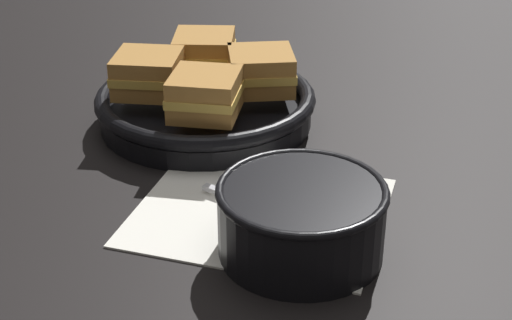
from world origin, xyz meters
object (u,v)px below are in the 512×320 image
at_px(sandwich_near_left, 205,94).
at_px(sandwich_far_right, 148,73).
at_px(skillet, 206,107).
at_px(soup_bowl, 301,216).
at_px(spoon, 292,216).
at_px(sandwich_far_left, 204,53).
at_px(sandwich_near_right, 261,71).

height_order(sandwich_near_left, sandwich_far_right, same).
bearing_deg(skillet, sandwich_far_right, -160.14).
height_order(soup_bowl, sandwich_near_left, sandwich_near_left).
relative_size(spoon, sandwich_far_left, 1.59).
height_order(soup_bowl, sandwich_far_left, sandwich_far_left).
height_order(sandwich_far_left, sandwich_far_right, same).
height_order(skillet, sandwich_near_left, sandwich_near_left).
bearing_deg(spoon, sandwich_near_left, 152.69).
height_order(sandwich_near_left, sandwich_far_left, same).
height_order(soup_bowl, spoon, soup_bowl).
relative_size(skillet, sandwich_near_right, 2.67).
distance_m(spoon, sandwich_near_left, 0.19).
xyz_separation_m(sandwich_near_left, sandwich_near_right, (0.04, 0.08, 0.00)).
bearing_deg(soup_bowl, sandwich_far_left, 123.33).
height_order(soup_bowl, sandwich_near_right, sandwich_near_right).
bearing_deg(soup_bowl, skillet, 126.38).
height_order(spoon, skillet, skillet).
xyz_separation_m(skillet, sandwich_far_left, (-0.02, 0.06, 0.04)).
xyz_separation_m(spoon, sandwich_far_left, (-0.17, 0.25, 0.06)).
bearing_deg(sandwich_far_left, sandwich_near_right, -25.14).
bearing_deg(sandwich_near_right, sandwich_near_left, -115.14).
bearing_deg(sandwich_far_right, spoon, -37.67).
relative_size(spoon, sandwich_far_right, 1.67).
height_order(spoon, sandwich_near_left, sandwich_near_left).
bearing_deg(sandwich_near_right, spoon, -66.62).
relative_size(spoon, skillet, 0.56).
xyz_separation_m(soup_bowl, sandwich_near_right, (-0.11, 0.25, 0.03)).
bearing_deg(soup_bowl, sandwich_near_left, 131.11).
relative_size(soup_bowl, sandwich_far_right, 1.73).
bearing_deg(soup_bowl, spoon, 112.52).
bearing_deg(sandwich_near_right, sandwich_far_right, -160.14).
bearing_deg(spoon, skillet, 145.83).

